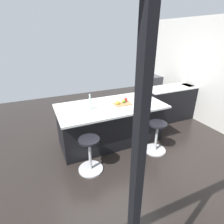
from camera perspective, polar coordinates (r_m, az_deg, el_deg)
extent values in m
plane|color=black|center=(4.17, -2.09, -9.07)|extent=(7.31, 7.31, 0.00)
cube|color=black|center=(1.14, 7.40, -25.94)|extent=(0.05, 0.06, 2.38)
cube|color=beige|center=(5.31, 27.68, 11.05)|extent=(0.12, 5.29, 2.65)
cube|color=black|center=(5.51, 20.85, 3.03)|extent=(2.25, 0.60, 0.90)
cube|color=silver|center=(5.37, 21.58, 7.65)|extent=(2.25, 0.60, 0.03)
cube|color=#38383D|center=(5.58, 23.58, 7.42)|extent=(0.44, 0.36, 0.12)
cylinder|color=#B7B7BC|center=(5.63, 22.83, 9.80)|extent=(0.02, 0.02, 0.28)
cube|color=#38383D|center=(6.57, 12.06, 7.36)|extent=(0.60, 0.60, 0.90)
cube|color=black|center=(6.35, 13.60, 6.21)|extent=(0.44, 0.01, 0.32)
cube|color=black|center=(3.96, -0.59, -3.84)|extent=(2.17, 0.92, 0.85)
cube|color=silver|center=(3.73, -0.31, 1.88)|extent=(2.23, 1.12, 0.04)
cylinder|color=#B7B7BC|center=(3.95, 13.50, -11.68)|extent=(0.44, 0.44, 0.03)
cylinder|color=#B7B7BC|center=(3.79, 13.94, -7.95)|extent=(0.05, 0.05, 0.60)
cylinder|color=black|center=(3.63, 14.43, -3.69)|extent=(0.36, 0.36, 0.04)
cylinder|color=#B7B7BC|center=(3.42, -6.76, -17.55)|extent=(0.44, 0.44, 0.03)
cylinder|color=#B7B7BC|center=(3.23, -7.02, -13.54)|extent=(0.05, 0.05, 0.60)
cylinder|color=black|center=(3.05, -7.32, -8.80)|extent=(0.36, 0.36, 0.04)
cube|color=olive|center=(3.78, 3.29, 2.64)|extent=(0.36, 0.24, 0.02)
sphere|color=gold|center=(3.71, 1.81, 3.10)|extent=(0.08, 0.08, 0.08)
sphere|color=red|center=(3.88, 4.39, 3.98)|extent=(0.08, 0.08, 0.08)
sphere|color=#609E2D|center=(3.79, 3.71, 3.48)|extent=(0.08, 0.08, 0.08)
cylinder|color=silver|center=(3.51, -6.97, 2.51)|extent=(0.06, 0.06, 0.22)
cylinder|color=silver|center=(3.46, -7.09, 4.82)|extent=(0.03, 0.03, 0.08)
cylinder|color=#B7B7BC|center=(3.44, -7.13, 5.53)|extent=(0.03, 0.03, 0.02)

